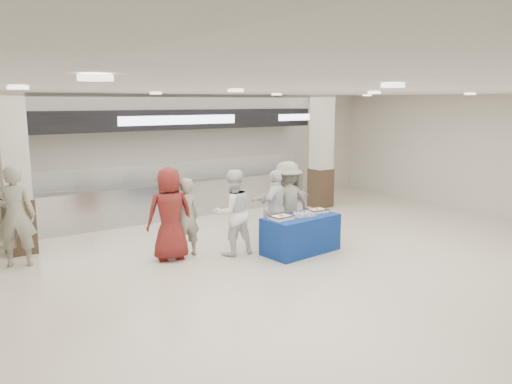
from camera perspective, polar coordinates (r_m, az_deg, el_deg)
ground at (r=9.05m, az=6.00°, el=-9.18°), size 14.00×14.00×0.00m
serving_line at (r=13.24m, az=-9.16°, el=2.15°), size 8.70×0.85×2.80m
column_left at (r=10.89m, az=-25.80°, el=1.47°), size 0.55×0.55×3.20m
column_right at (r=14.40m, az=7.47°, el=4.34°), size 0.55×0.55×3.20m
display_table at (r=10.12m, az=5.12°, el=-4.82°), size 1.62×0.93×0.75m
sheet_cake_left at (r=9.72m, az=2.93°, el=-2.87°), size 0.44×0.36×0.09m
sheet_cake_right at (r=10.39m, az=6.97°, el=-2.08°), size 0.41×0.33×0.09m
cupcake_tray at (r=10.01m, az=5.50°, el=-2.56°), size 0.49×0.40×0.07m
civilian_maroon at (r=9.64m, az=-9.81°, el=-2.48°), size 0.99×0.76×1.80m
soldier_a at (r=9.85m, az=-8.07°, el=-2.88°), size 0.61×0.44×1.56m
chef_tall at (r=9.84m, az=-2.69°, el=-2.36°), size 0.87×0.70×1.71m
chef_short at (r=10.44m, az=2.33°, el=-1.87°), size 1.03×0.73×1.61m
soldier_b at (r=10.72m, az=3.58°, el=-1.17°), size 1.17×0.72×1.76m
civilian_white at (r=11.22m, az=3.20°, el=-1.03°), size 1.53×0.60×1.61m
soldier_bg at (r=10.12m, az=-25.79°, el=-2.47°), size 0.81×0.67×1.91m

